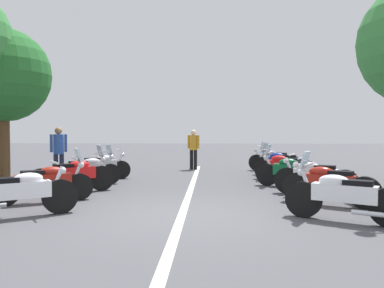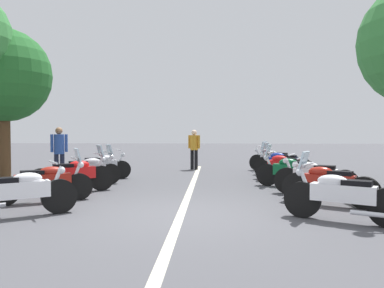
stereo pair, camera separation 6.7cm
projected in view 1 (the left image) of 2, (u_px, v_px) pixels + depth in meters
name	position (u px, v px, depth m)	size (l,w,h in m)	color
ground_plane	(182.00, 214.00, 7.33)	(80.00, 80.00, 0.00)	#4C4C51
lane_centre_stripe	(190.00, 190.00, 10.30)	(13.60, 0.16, 0.01)	beige
motorcycle_left_row_0	(19.00, 193.00, 7.00)	(1.34, 1.85, 1.01)	black
motorcycle_left_row_1	(45.00, 182.00, 8.49)	(1.23, 1.92, 1.20)	black
motorcycle_left_row_2	(73.00, 174.00, 9.86)	(1.29, 1.91, 1.22)	black
motorcycle_left_row_3	(87.00, 170.00, 11.09)	(1.24, 1.79, 1.20)	black
motorcycle_left_row_4	(100.00, 166.00, 12.44)	(1.08, 1.86, 0.98)	black
motorcycle_right_row_0	(343.00, 195.00, 6.71)	(1.15, 1.88, 1.22)	black
motorcycle_right_row_1	(329.00, 184.00, 8.20)	(1.15, 1.84, 1.01)	black
motorcycle_right_row_2	(315.00, 177.00, 9.45)	(0.99, 1.91, 1.01)	black
motorcycle_right_row_3	(293.00, 171.00, 10.82)	(1.03, 2.06, 1.21)	black
motorcycle_right_row_4	(284.00, 166.00, 12.17)	(1.25, 1.80, 1.21)	black
motorcycle_right_row_5	(281.00, 163.00, 13.46)	(1.14, 1.89, 1.22)	black
motorcycle_right_row_6	(274.00, 160.00, 14.97)	(1.15, 1.91, 1.00)	black
bystander_2	(59.00, 149.00, 12.32)	(0.32, 0.49, 1.70)	#1E2338
bystander_3	(193.00, 146.00, 15.70)	(0.32, 0.49, 1.63)	black
roadside_tree_2	(3.00, 76.00, 11.46)	(2.78, 2.78, 4.65)	brown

